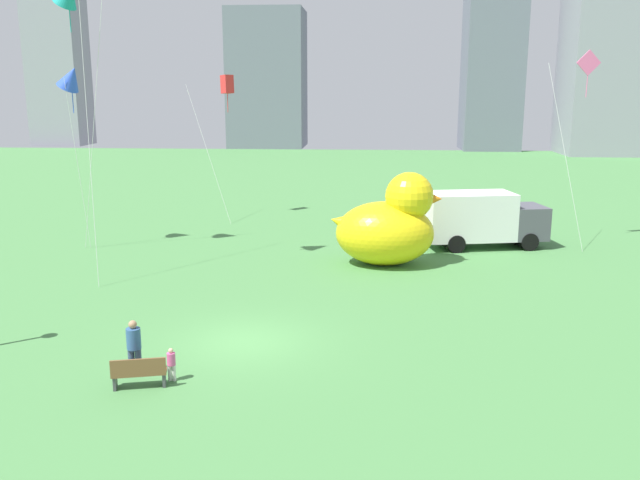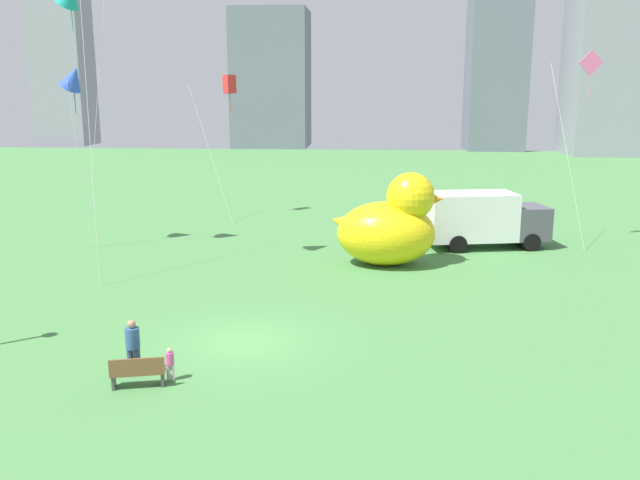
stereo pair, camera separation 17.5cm
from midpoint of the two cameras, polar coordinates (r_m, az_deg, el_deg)
name	(u,v)px [view 1 (the left image)]	position (r m, az deg, el deg)	size (l,w,h in m)	color
ground_plane	(245,342)	(22.31, -6.55, -8.53)	(140.00, 140.00, 0.00)	#478145
park_bench	(139,372)	(19.45, -15.29, -10.72)	(1.54, 0.79, 0.90)	brown
person_adult	(134,345)	(20.14, -15.67, -8.55)	(0.41, 0.41, 1.65)	#38476B
person_child	(171,363)	(19.67, -12.69, -10.09)	(0.24, 0.24, 0.97)	silver
giant_inflatable_duck	(389,226)	(31.30, 5.68, 1.21)	(5.23, 3.35, 4.33)	yellow
box_truck	(481,220)	(35.64, 13.34, 1.69)	(6.48, 3.43, 2.85)	white
city_skyline	(364,47)	(92.07, 3.67, 15.94)	(79.74, 17.34, 32.62)	gray
kite_pink	(587,70)	(37.38, 21.49, 13.19)	(2.59, 2.09, 9.93)	silver
kite_red	(227,85)	(42.98, -7.98, 12.84)	(2.98, 2.94, 8.85)	silver
kite_blue	(71,78)	(36.12, -20.41, 12.70)	(1.76, 1.50, 9.29)	silver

